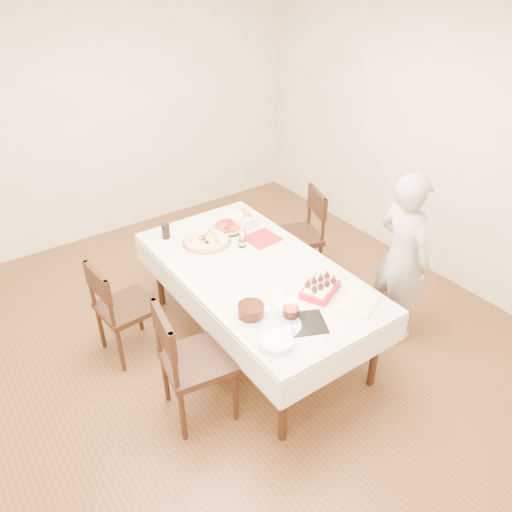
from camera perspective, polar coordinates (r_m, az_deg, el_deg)
floor at (r=4.45m, az=-1.70°, el=-9.42°), size 5.00×5.00×0.00m
wall_back at (r=5.80m, az=-16.30°, el=15.10°), size 4.50×0.04×2.70m
wall_right at (r=5.17m, az=19.79°, el=12.40°), size 0.04×5.00×2.70m
dining_table at (r=4.20m, az=0.00°, el=-5.68°), size 1.92×2.42×0.75m
chair_right_savory at (r=4.97m, az=4.62°, el=2.25°), size 0.61×0.61×0.95m
chair_left_savory at (r=4.19m, az=-14.58°, el=-5.68°), size 0.50×0.50×0.90m
chair_left_dessert at (r=3.57m, az=-6.71°, el=-11.80°), size 0.58×0.58×0.98m
person at (r=4.28m, az=16.39°, el=-0.20°), size 0.41×0.58×1.50m
pizza_white at (r=4.32m, az=-5.66°, el=1.76°), size 0.44×0.44×0.04m
pizza_pepperoni at (r=4.51m, az=-3.19°, el=3.30°), size 0.35×0.35×0.04m
red_placemat at (r=4.37m, az=0.66°, el=2.01°), size 0.29×0.29×0.01m
pasta_bowl at (r=4.58m, az=-1.39°, el=4.25°), size 0.30×0.30×0.08m
taper_candle at (r=4.18m, az=-1.61°, el=2.96°), size 0.07×0.07×0.32m
shaker_pair at (r=4.32m, az=-1.36°, el=2.40°), size 0.10×0.10×0.10m
cola_glass at (r=4.42m, az=-10.26°, el=2.80°), size 0.08×0.08×0.13m
layer_cake at (r=3.47m, az=-0.59°, el=-6.29°), size 0.29×0.29×0.10m
cake_board at (r=3.46m, az=5.75°, el=-7.65°), size 0.35×0.35×0.01m
birthday_cake at (r=3.46m, az=4.04°, el=-5.93°), size 0.15×0.15×0.13m
strawberry_box at (r=3.73m, az=7.34°, el=-3.64°), size 0.37×0.32×0.08m
box_lid at (r=3.69m, az=11.76°, el=-5.34°), size 0.40×0.34×0.03m
plate_stack at (r=3.27m, az=2.33°, el=-9.78°), size 0.29×0.29×0.05m
china_plate at (r=3.42m, az=2.57°, el=-7.85°), size 0.36×0.36×0.01m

